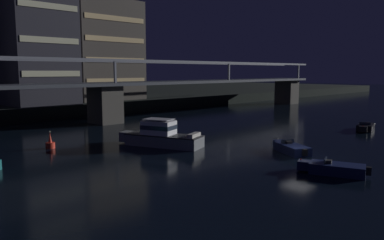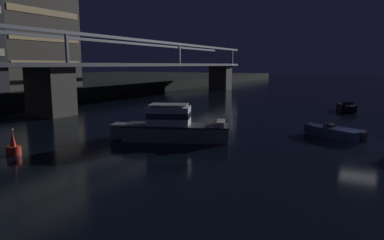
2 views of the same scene
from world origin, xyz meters
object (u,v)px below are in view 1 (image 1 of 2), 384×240
(speedboat_mid_center, at_px, (291,148))
(channel_buoy, at_px, (50,144))
(tower_west_tall, at_px, (33,26))
(speedboat_near_right, at_px, (365,127))
(river_bridge, at_px, (105,92))
(cabin_cruiser_near_left, at_px, (161,136))
(speedboat_mid_left, at_px, (334,169))
(tower_central, at_px, (102,50))

(speedboat_mid_center, bearing_deg, channel_buoy, 131.33)
(tower_west_tall, xyz_separation_m, speedboat_near_right, (25.00, -44.40, -14.64))
(river_bridge, relative_size, speedboat_near_right, 20.06)
(cabin_cruiser_near_left, height_order, speedboat_mid_left, cabin_cruiser_near_left)
(speedboat_near_right, bearing_deg, tower_west_tall, 119.39)
(cabin_cruiser_near_left, bearing_deg, speedboat_mid_center, -58.73)
(tower_central, distance_m, speedboat_mid_left, 54.65)
(tower_west_tall, height_order, speedboat_near_right, tower_west_tall)
(channel_buoy, bearing_deg, tower_central, 50.74)
(river_bridge, distance_m, speedboat_near_right, 36.43)
(tower_west_tall, height_order, cabin_cruiser_near_left, tower_west_tall)
(speedboat_mid_center, bearing_deg, tower_west_tall, 97.65)
(river_bridge, relative_size, tower_central, 5.42)
(speedboat_near_right, distance_m, speedboat_mid_left, 24.25)
(tower_west_tall, relative_size, cabin_cruiser_near_left, 2.81)
(cabin_cruiser_near_left, height_order, speedboat_near_right, cabin_cruiser_near_left)
(speedboat_mid_center, bearing_deg, cabin_cruiser_near_left, 121.27)
(cabin_cruiser_near_left, bearing_deg, tower_west_tall, 88.78)
(tower_west_tall, height_order, speedboat_mid_left, tower_west_tall)
(cabin_cruiser_near_left, bearing_deg, channel_buoy, 143.17)
(channel_buoy, bearing_deg, river_bridge, 41.91)
(speedboat_near_right, bearing_deg, cabin_cruiser_near_left, 157.63)
(tower_west_tall, height_order, channel_buoy, tower_west_tall)
(tower_central, xyz_separation_m, speedboat_near_right, (11.61, -45.34, -11.26))
(tower_central, distance_m, speedboat_near_right, 48.14)
(speedboat_near_right, bearing_deg, speedboat_mid_left, -163.60)
(tower_central, relative_size, speedboat_mid_left, 3.77)
(tower_central, xyz_separation_m, channel_buoy, (-22.98, -28.12, -11.20))
(cabin_cruiser_near_left, xyz_separation_m, channel_buoy, (-8.87, 6.64, -0.57))
(speedboat_mid_left, relative_size, speedboat_mid_center, 1.04)
(river_bridge, distance_m, speedboat_mid_center, 30.49)
(tower_central, distance_m, speedboat_mid_center, 47.81)
(river_bridge, xyz_separation_m, tower_central, (9.18, 15.73, 7.07))
(tower_west_tall, height_order, tower_central, tower_west_tall)
(speedboat_mid_center, bearing_deg, speedboat_mid_left, -124.24)
(river_bridge, height_order, channel_buoy, river_bridge)
(tower_west_tall, distance_m, channel_buoy, 32.29)
(channel_buoy, bearing_deg, speedboat_near_right, -26.47)
(speedboat_mid_left, bearing_deg, tower_west_tall, 91.94)
(river_bridge, relative_size, cabin_cruiser_near_left, 11.26)
(tower_west_tall, bearing_deg, speedboat_mid_left, -88.06)
(speedboat_mid_left, distance_m, channel_buoy, 26.60)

